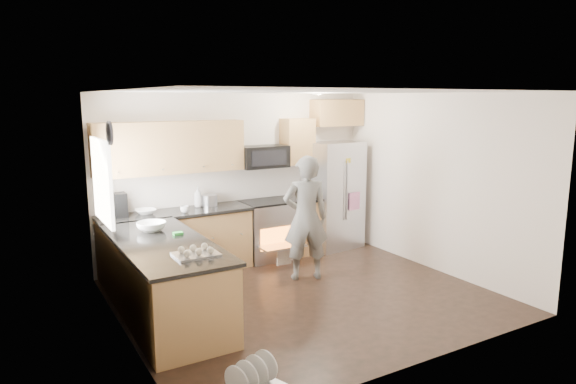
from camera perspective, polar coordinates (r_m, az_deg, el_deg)
ground at (r=6.77m, az=1.89°, el=-11.50°), size 4.50×4.50×0.00m
room_shell at (r=6.33m, az=1.62°, el=2.69°), size 4.54×4.04×2.62m
back_cabinet_run at (r=7.74m, az=-8.69°, el=-1.35°), size 4.45×0.64×2.50m
peninsula at (r=6.14m, az=-13.53°, el=-9.49°), size 0.96×2.36×1.04m
stove_range at (r=8.13m, az=-2.36°, el=-2.75°), size 0.76×0.97×1.79m
refrigerator at (r=8.75m, az=5.02°, el=-0.32°), size 0.96×0.79×1.81m
person at (r=7.16m, az=1.98°, el=-2.89°), size 0.74×0.61×1.75m
dish_rack at (r=4.77m, az=-4.06°, el=-20.35°), size 0.61×0.55×0.31m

